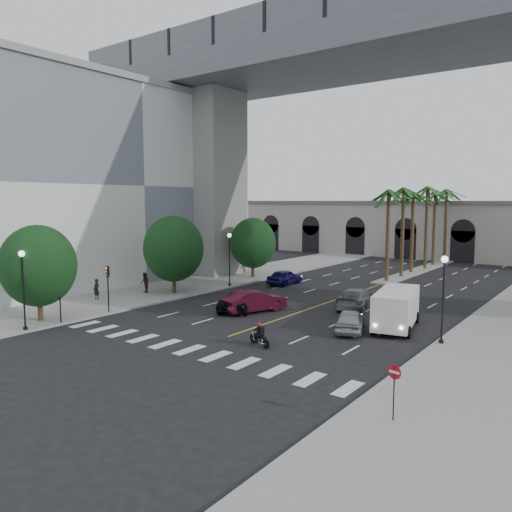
% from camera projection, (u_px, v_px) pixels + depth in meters
% --- Properties ---
extents(ground, '(140.00, 140.00, 0.00)m').
position_uv_depth(ground, '(207.00, 344.00, 29.87)').
color(ground, black).
rests_on(ground, ground).
extents(sidewalk_left, '(8.00, 100.00, 0.15)m').
position_uv_depth(sidewalk_left, '(196.00, 284.00, 50.71)').
color(sidewalk_left, gray).
rests_on(sidewalk_left, ground).
extents(median, '(2.00, 24.00, 0.20)m').
position_uv_depth(median, '(418.00, 271.00, 60.25)').
color(median, gray).
rests_on(median, ground).
extents(building_left, '(16.50, 32.50, 20.60)m').
position_uv_depth(building_left, '(95.00, 184.00, 54.25)').
color(building_left, silver).
rests_on(building_left, ground).
extents(pier_building, '(71.00, 10.50, 8.50)m').
position_uv_depth(pier_building, '(458.00, 230.00, 73.38)').
color(pier_building, '#B2AEA0').
rests_on(pier_building, ground).
extents(bridge, '(75.00, 13.00, 26.00)m').
position_uv_depth(bridge, '(404.00, 85.00, 43.39)').
color(bridge, gray).
rests_on(bridge, ground).
extents(palm_a, '(3.20, 3.20, 10.30)m').
position_uv_depth(palm_a, '(389.00, 195.00, 51.25)').
color(palm_a, '#47331E').
rests_on(palm_a, ground).
extents(palm_b, '(3.20, 3.20, 10.60)m').
position_uv_depth(palm_b, '(404.00, 193.00, 54.36)').
color(palm_b, '#47331E').
rests_on(palm_b, ground).
extents(palm_c, '(3.20, 3.20, 10.10)m').
position_uv_depth(palm_c, '(413.00, 197.00, 57.79)').
color(palm_c, '#47331E').
rests_on(palm_c, ground).
extents(palm_d, '(3.20, 3.20, 10.90)m').
position_uv_depth(palm_d, '(428.00, 191.00, 60.70)').
color(palm_d, '#47331E').
rests_on(palm_d, ground).
extents(palm_e, '(3.20, 3.20, 10.40)m').
position_uv_depth(palm_e, '(435.00, 195.00, 64.09)').
color(palm_e, '#47331E').
rests_on(palm_e, ground).
extents(palm_f, '(3.20, 3.20, 10.70)m').
position_uv_depth(palm_f, '(447.00, 194.00, 67.08)').
color(palm_f, '#47331E').
rests_on(palm_f, ground).
extents(street_tree_near, '(5.20, 5.20, 6.89)m').
position_uv_depth(street_tree_near, '(38.00, 266.00, 34.70)').
color(street_tree_near, '#382616').
rests_on(street_tree_near, ground).
extents(street_tree_mid, '(5.44, 5.44, 7.21)m').
position_uv_depth(street_tree_mid, '(174.00, 249.00, 45.07)').
color(street_tree_mid, '#382616').
rests_on(street_tree_mid, ground).
extents(street_tree_far, '(5.04, 5.04, 6.68)m').
position_uv_depth(street_tree_far, '(253.00, 243.00, 54.70)').
color(street_tree_far, '#382616').
rests_on(street_tree_far, ground).
extents(lamp_post_left_near, '(0.40, 0.40, 5.35)m').
position_uv_depth(lamp_post_left_near, '(23.00, 283.00, 32.24)').
color(lamp_post_left_near, black).
rests_on(lamp_post_left_near, ground).
extents(lamp_post_left_far, '(0.40, 0.40, 5.35)m').
position_uv_depth(lamp_post_left_far, '(229.00, 255.00, 49.03)').
color(lamp_post_left_far, black).
rests_on(lamp_post_left_far, ground).
extents(lamp_post_right, '(0.40, 0.40, 5.35)m').
position_uv_depth(lamp_post_right, '(443.00, 292.00, 29.18)').
color(lamp_post_right, black).
rests_on(lamp_post_right, ground).
extents(traffic_signal_near, '(0.25, 0.18, 3.65)m').
position_uv_depth(traffic_signal_near, '(60.00, 289.00, 34.26)').
color(traffic_signal_near, black).
rests_on(traffic_signal_near, ground).
extents(traffic_signal_far, '(0.25, 0.18, 3.65)m').
position_uv_depth(traffic_signal_far, '(108.00, 281.00, 37.46)').
color(traffic_signal_far, black).
rests_on(traffic_signal_far, ground).
extents(motorcycle_rider, '(1.86, 0.80, 1.40)m').
position_uv_depth(motorcycle_rider, '(260.00, 336.00, 29.35)').
color(motorcycle_rider, black).
rests_on(motorcycle_rider, ground).
extents(car_a, '(3.19, 4.69, 1.48)m').
position_uv_depth(car_a, '(350.00, 320.00, 32.65)').
color(car_a, '#97989C').
rests_on(car_a, ground).
extents(car_b, '(3.43, 5.54, 1.72)m').
position_uv_depth(car_b, '(254.00, 301.00, 38.33)').
color(car_b, '#440D22').
rests_on(car_b, ground).
extents(car_c, '(4.06, 5.54, 1.40)m').
position_uv_depth(car_c, '(239.00, 301.00, 38.93)').
color(car_c, black).
rests_on(car_c, ground).
extents(car_d, '(3.03, 5.94, 1.65)m').
position_uv_depth(car_d, '(357.00, 298.00, 39.61)').
color(car_d, slate).
rests_on(car_d, ground).
extents(car_e, '(1.86, 4.55, 1.54)m').
position_uv_depth(car_e, '(285.00, 277.00, 50.91)').
color(car_e, '#13104E').
rests_on(car_e, ground).
extents(cargo_van, '(3.46, 6.42, 2.59)m').
position_uv_depth(cargo_van, '(396.00, 308.00, 33.26)').
color(cargo_van, white).
rests_on(cargo_van, ground).
extents(pedestrian_a, '(0.67, 0.48, 1.73)m').
position_uv_depth(pedestrian_a, '(96.00, 289.00, 42.57)').
color(pedestrian_a, black).
rests_on(pedestrian_a, sidewalk_left).
extents(pedestrian_b, '(1.12, 1.04, 1.84)m').
position_uv_depth(pedestrian_b, '(145.00, 283.00, 45.59)').
color(pedestrian_b, black).
rests_on(pedestrian_b, sidewalk_left).
extents(do_not_enter_sign, '(0.57, 0.15, 2.35)m').
position_uv_depth(do_not_enter_sign, '(394.00, 381.00, 18.99)').
color(do_not_enter_sign, black).
rests_on(do_not_enter_sign, ground).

